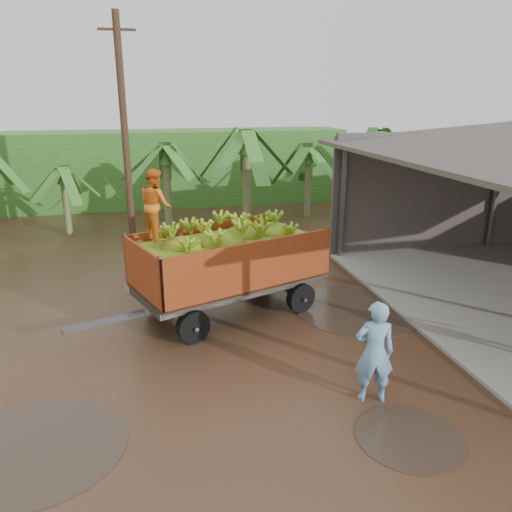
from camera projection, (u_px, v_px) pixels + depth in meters
The scene contains 6 objects.
ground at pixel (205, 357), 10.48m from camera, with size 100.00×100.00×0.00m, color black.
hedge_north at pixel (122, 169), 24.35m from camera, with size 22.00×3.00×3.60m, color #2D661E.
banana_trailer at pixel (228, 260), 12.20m from camera, with size 6.32×3.64×3.71m.
man_blue at pixel (374, 352), 8.72m from camera, with size 0.70×0.46×1.91m, color #6A96C1.
utility_pole at pixel (125, 135), 16.82m from camera, with size 1.20×0.24×7.81m.
banana_plants at pixel (31, 210), 15.61m from camera, with size 24.25×20.64×4.02m.
Camera 1 is at (-1.01, -9.32, 5.24)m, focal length 35.00 mm.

